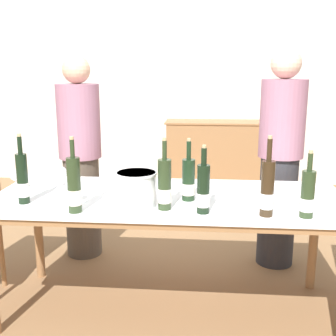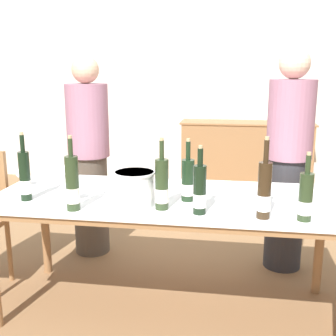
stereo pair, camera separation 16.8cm
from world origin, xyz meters
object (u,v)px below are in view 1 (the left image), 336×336
Objects in this scene: wine_bottle_3 at (23,179)px; person_host at (81,159)px; wine_bottle_4 at (203,190)px; wine_bottle_6 at (74,187)px; sideboard_cabinet at (229,155)px; wine_bottle_0 at (267,189)px; wine_bottle_1 at (164,186)px; person_guest_left at (280,160)px; wine_glass_2 at (61,173)px; wine_glass_1 at (133,181)px; wine_glass_3 at (72,187)px; wine_glass_0 at (15,176)px; dining_table at (168,207)px; ice_bucket at (137,188)px; wine_bottle_5 at (308,195)px; wine_bottle_2 at (188,180)px.

person_host is at bearing 86.73° from wine_bottle_3.
wine_bottle_6 is (-0.68, -0.05, 0.01)m from wine_bottle_4.
wine_bottle_0 reaches higher than sideboard_cabinet.
person_guest_left reaches higher than wine_bottle_1.
wine_bottle_6 is 0.53m from wine_glass_2.
wine_glass_3 reaches higher than wine_glass_1.
wine_glass_0 is 1.87m from person_guest_left.
person_host is (-0.05, 0.60, -0.04)m from wine_glass_2.
person_guest_left is at bearing 35.78° from wine_glass_1.
person_host is at bearing 178.52° from person_guest_left.
wine_bottle_0 is 3.15× the size of wine_glass_1.
person_host reaches higher than wine_glass_2.
sideboard_cabinet is 3.82× the size of wine_bottle_0.
wine_bottle_6 reaches higher than wine_bottle_3.
dining_table is 5.29× the size of wine_bottle_3.
wine_bottle_1 is 1.01m from wine_glass_0.
wine_bottle_4 is 1.01m from wine_glass_2.
wine_bottle_4 is at bearing -15.75° from wine_glass_0.
wine_glass_0 is at bearing 122.54° from wine_bottle_3.
ice_bucket is 0.91m from wine_bottle_5.
wine_bottle_3 is (-0.65, -0.00, 0.04)m from ice_bucket.
wine_bottle_3 is 1.14× the size of wine_bottle_5.
dining_table is 0.39m from wine_bottle_4.
person_guest_left is at bearing 50.44° from wine_bottle_1.
wine_glass_3 is (-0.74, 0.11, -0.03)m from wine_bottle_4.
wine_bottle_3 is 1.09× the size of wine_bottle_4.
wine_glass_3 is at bearing 171.85° from wine_bottle_4.
wine_bottle_0 is 1.08m from wine_glass_3.
wine_bottle_3 reaches higher than wine_bottle_2.
person_host is at bearing 126.02° from wine_glass_1.
wine_bottle_2 reaches higher than wine_glass_1.
person_host is at bearing 94.65° from wine_glass_2.
wine_glass_0 is 0.08× the size of person_guest_left.
wine_bottle_5 is (0.74, -0.07, -0.01)m from wine_bottle_1.
ice_bucket is 0.34m from wine_bottle_6.
wine_bottle_6 reaches higher than wine_bottle_4.
wine_bottle_1 reaches higher than ice_bucket.
dining_table is 5.82× the size of wine_bottle_2.
person_host is 1.54m from person_guest_left.
wine_bottle_1 is 1.22m from person_guest_left.
wine_bottle_0 is at bearing -8.33° from ice_bucket.
wine_bottle_1 is 2.88× the size of wine_glass_2.
wine_glass_3 is (0.28, 0.03, -0.04)m from wine_bottle_3.
wine_bottle_4 is 0.50m from wine_glass_1.
wine_bottle_3 is 0.25× the size of person_guest_left.
ice_bucket is at bearing 167.01° from wine_bottle_4.
wine_bottle_3 reaches higher than dining_table.
wine_bottle_1 is at bearing -14.35° from ice_bucket.
wine_glass_2 is (-0.83, 0.21, -0.02)m from wine_bottle_2.
wine_glass_0 reaches higher than sideboard_cabinet.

